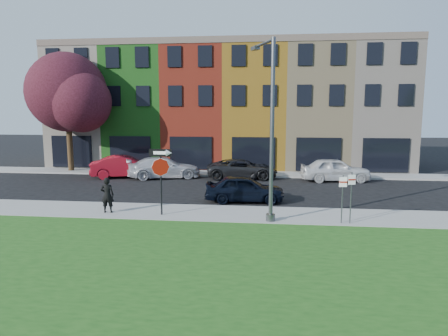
# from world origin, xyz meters

# --- Properties ---
(ground) EXTENTS (120.00, 120.00, 0.00)m
(ground) POSITION_xyz_m (0.00, 0.00, 0.00)
(ground) COLOR black
(ground) RESTS_ON ground
(sidewalk_near) EXTENTS (40.00, 3.00, 0.12)m
(sidewalk_near) POSITION_xyz_m (2.00, 3.00, 0.06)
(sidewalk_near) COLOR gray
(sidewalk_near) RESTS_ON ground
(sidewalk_far) EXTENTS (40.00, 2.40, 0.12)m
(sidewalk_far) POSITION_xyz_m (-3.00, 15.00, 0.06)
(sidewalk_far) COLOR gray
(sidewalk_far) RESTS_ON ground
(rowhouse_block) EXTENTS (30.00, 10.12, 10.00)m
(rowhouse_block) POSITION_xyz_m (-2.50, 21.18, 4.99)
(rowhouse_block) COLOR beige
(rowhouse_block) RESTS_ON ground
(stop_sign) EXTENTS (1.05, 0.11, 3.04)m
(stop_sign) POSITION_xyz_m (-3.67, 2.35, 2.29)
(stop_sign) COLOR black
(stop_sign) RESTS_ON sidewalk_near
(man) EXTENTS (0.70, 0.54, 1.67)m
(man) POSITION_xyz_m (-6.29, 2.48, 0.96)
(man) COLOR black
(man) RESTS_ON sidewalk_near
(sedan_near) EXTENTS (2.13, 4.39, 1.44)m
(sedan_near) POSITION_xyz_m (-0.06, 5.94, 0.72)
(sedan_near) COLOR black
(sedan_near) RESTS_ON ground
(parked_car_red) EXTENTS (4.59, 5.89, 1.61)m
(parked_car_red) POSITION_xyz_m (-9.22, 12.76, 0.80)
(parked_car_red) COLOR maroon
(parked_car_red) RESTS_ON ground
(parked_car_silver) EXTENTS (5.29, 6.52, 1.52)m
(parked_car_silver) POSITION_xyz_m (-6.34, 12.83, 0.76)
(parked_car_silver) COLOR silver
(parked_car_silver) RESTS_ON ground
(parked_car_dark) EXTENTS (3.04, 5.39, 1.41)m
(parked_car_dark) POSITION_xyz_m (-0.68, 13.31, 0.70)
(parked_car_dark) COLOR black
(parked_car_dark) RESTS_ON ground
(parked_car_white) EXTENTS (2.91, 5.13, 1.61)m
(parked_car_white) POSITION_xyz_m (5.80, 12.95, 0.80)
(parked_car_white) COLOR silver
(parked_car_white) RESTS_ON ground
(street_lamp) EXTENTS (1.23, 2.44, 7.73)m
(street_lamp) POSITION_xyz_m (1.23, 2.10, 4.02)
(street_lamp) COLOR #4B4E50
(street_lamp) RESTS_ON sidewalk_near
(parking_sign_a) EXTENTS (0.32, 0.12, 2.19)m
(parking_sign_a) POSITION_xyz_m (4.67, 1.89, 1.49)
(parking_sign_a) COLOR #4B4E50
(parking_sign_a) RESTS_ON sidewalk_near
(parking_sign_b) EXTENTS (0.32, 0.08, 2.07)m
(parking_sign_b) POSITION_xyz_m (4.32, 1.89, 1.42)
(parking_sign_b) COLOR #4B4E50
(parking_sign_b) RESTS_ON sidewalk_near
(tree_purple) EXTENTS (7.35, 6.43, 9.20)m
(tree_purple) POSITION_xyz_m (-14.38, 14.96, 6.10)
(tree_purple) COLOR black
(tree_purple) RESTS_ON sidewalk_far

